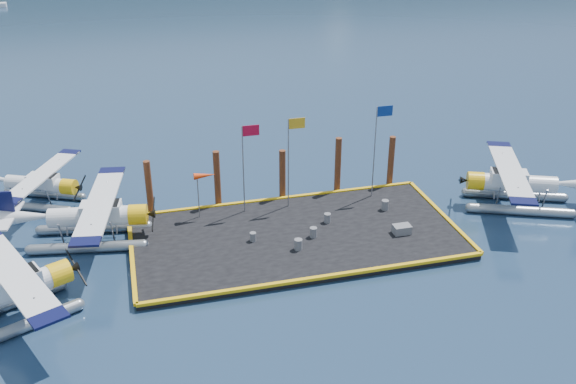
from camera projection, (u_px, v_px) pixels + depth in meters
name	position (u px, v px, depth m)	size (l,w,h in m)	color
ground	(296.00, 240.00, 40.04)	(4000.00, 4000.00, 0.00)	#172C47
dock	(296.00, 237.00, 39.95)	(20.00, 10.00, 0.40)	black
dock_bumpers	(296.00, 233.00, 39.82)	(20.25, 10.25, 0.18)	#E2AA0D
seaplane_a	(9.00, 295.00, 32.02)	(9.56, 10.01, 3.68)	gray
seaplane_b	(95.00, 219.00, 39.10)	(9.51, 10.42, 3.68)	gray
seaplane_c	(39.00, 186.00, 43.77)	(8.11, 8.50, 3.12)	gray
seaplane_d	(514.00, 185.00, 43.37)	(9.54, 10.07, 3.66)	gray
drum_0	(253.00, 237.00, 39.01)	(0.39, 0.39, 0.55)	slate
drum_1	(298.00, 244.00, 38.08)	(0.48, 0.48, 0.68)	slate
drum_2	(327.00, 218.00, 41.09)	(0.44, 0.44, 0.61)	slate
drum_3	(313.00, 232.00, 39.42)	(0.45, 0.45, 0.64)	slate
drum_4	(385.00, 205.00, 42.65)	(0.48, 0.48, 0.67)	slate
crate	(402.00, 229.00, 39.85)	(1.09, 0.73, 0.54)	slate
flagpole_red	(246.00, 155.00, 40.88)	(1.14, 0.08, 6.00)	gray
flagpole_yellow	(291.00, 149.00, 41.50)	(1.14, 0.08, 6.20)	gray
flagpole_blue	(378.00, 138.00, 42.79)	(1.14, 0.08, 6.50)	gray
windsock	(204.00, 177.00, 40.77)	(1.40, 0.44, 3.12)	gray
piling_0	(149.00, 189.00, 41.91)	(0.44, 0.44, 4.00)	#4A2615
piling_1	(217.00, 180.00, 42.89)	(0.44, 0.44, 4.20)	#4A2615
piling_2	(282.00, 176.00, 44.00)	(0.44, 0.44, 3.80)	#4A2615
piling_3	(338.00, 167.00, 44.80)	(0.44, 0.44, 4.30)	#4A2615
piling_4	(391.00, 163.00, 45.78)	(0.44, 0.44, 4.00)	#4A2615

